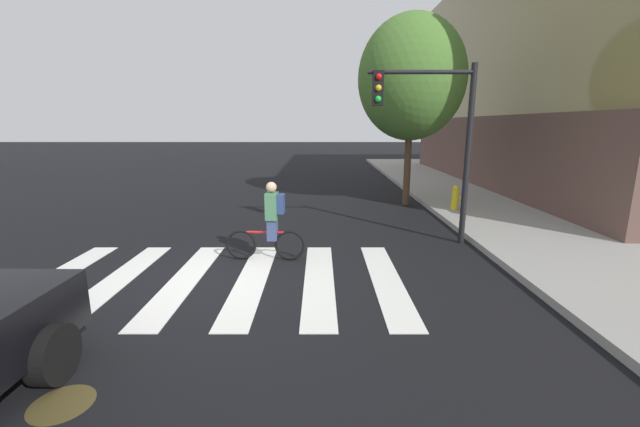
{
  "coord_description": "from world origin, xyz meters",
  "views": [
    {
      "loc": [
        1.8,
        -7.04,
        2.85
      ],
      "look_at": [
        1.83,
        0.73,
        1.12
      ],
      "focal_mm": 22.45,
      "sensor_mm": 36.0,
      "label": 1
    }
  ],
  "objects_px": {
    "cyclist": "(269,222)",
    "street_tree_near": "(410,78)",
    "fire_hydrant": "(453,198)",
    "manhole_cover": "(60,405)",
    "traffic_light_near": "(433,124)"
  },
  "relations": [
    {
      "from": "cyclist",
      "to": "traffic_light_near",
      "type": "xyz_separation_m",
      "value": [
        3.68,
        1.26,
        2.02
      ]
    },
    {
      "from": "manhole_cover",
      "to": "fire_hydrant",
      "type": "relative_size",
      "value": 0.82
    },
    {
      "from": "manhole_cover",
      "to": "traffic_light_near",
      "type": "distance_m",
      "value": 8.4
    },
    {
      "from": "traffic_light_near",
      "to": "street_tree_near",
      "type": "relative_size",
      "value": 0.65
    },
    {
      "from": "manhole_cover",
      "to": "cyclist",
      "type": "xyz_separation_m",
      "value": [
        1.65,
        4.56,
        0.84
      ]
    },
    {
      "from": "manhole_cover",
      "to": "cyclist",
      "type": "distance_m",
      "value": 4.93
    },
    {
      "from": "manhole_cover",
      "to": "street_tree_near",
      "type": "xyz_separation_m",
      "value": [
        5.81,
        10.66,
        4.38
      ]
    },
    {
      "from": "cyclist",
      "to": "street_tree_near",
      "type": "distance_m",
      "value": 8.19
    },
    {
      "from": "traffic_light_near",
      "to": "cyclist",
      "type": "bearing_deg",
      "value": -161.16
    },
    {
      "from": "fire_hydrant",
      "to": "traffic_light_near",
      "type": "bearing_deg",
      "value": -117.86
    },
    {
      "from": "fire_hydrant",
      "to": "cyclist",
      "type": "bearing_deg",
      "value": -140.02
    },
    {
      "from": "street_tree_near",
      "to": "traffic_light_near",
      "type": "bearing_deg",
      "value": -95.67
    },
    {
      "from": "traffic_light_near",
      "to": "street_tree_near",
      "type": "height_order",
      "value": "street_tree_near"
    },
    {
      "from": "cyclist",
      "to": "street_tree_near",
      "type": "height_order",
      "value": "street_tree_near"
    },
    {
      "from": "cyclist",
      "to": "fire_hydrant",
      "type": "xyz_separation_m",
      "value": [
        5.42,
        4.55,
        -0.31
      ]
    }
  ]
}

